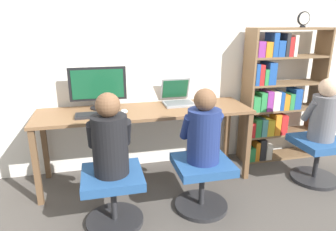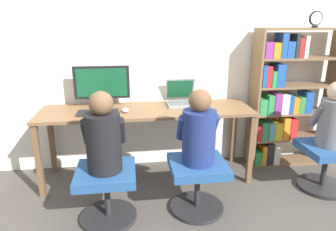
{
  "view_description": "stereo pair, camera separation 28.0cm",
  "coord_description": "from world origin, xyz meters",
  "px_view_note": "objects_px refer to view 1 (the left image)",
  "views": [
    {
      "loc": [
        -0.44,
        -2.5,
        1.58
      ],
      "look_at": [
        0.19,
        0.1,
        0.73
      ],
      "focal_mm": 32.0,
      "sensor_mm": 36.0,
      "label": 1
    },
    {
      "loc": [
        -0.16,
        -2.55,
        1.58
      ],
      "look_at": [
        0.19,
        0.1,
        0.73
      ],
      "focal_mm": 32.0,
      "sensor_mm": 36.0,
      "label": 2
    }
  ],
  "objects_px": {
    "person_at_monitor": "(110,139)",
    "person_at_laptop": "(204,130)",
    "office_chair_left": "(113,192)",
    "desk_clock": "(304,19)",
    "desktop_monitor": "(98,87)",
    "bookshelf": "(275,98)",
    "laptop": "(178,99)",
    "office_chair_right": "(202,179)",
    "person_near_shelf": "(324,113)",
    "office_chair_side": "(317,155)",
    "keyboard": "(97,115)"
  },
  "relations": [
    {
      "from": "person_at_monitor",
      "to": "person_at_laptop",
      "type": "height_order",
      "value": "person_at_monitor"
    },
    {
      "from": "office_chair_left",
      "to": "desk_clock",
      "type": "bearing_deg",
      "value": 19.6
    },
    {
      "from": "desktop_monitor",
      "to": "desk_clock",
      "type": "height_order",
      "value": "desk_clock"
    },
    {
      "from": "desktop_monitor",
      "to": "office_chair_left",
      "type": "distance_m",
      "value": 1.07
    },
    {
      "from": "bookshelf",
      "to": "desk_clock",
      "type": "bearing_deg",
      "value": -14.82
    },
    {
      "from": "laptop",
      "to": "office_chair_left",
      "type": "xyz_separation_m",
      "value": [
        -0.75,
        -0.83,
        -0.52
      ]
    },
    {
      "from": "laptop",
      "to": "desk_clock",
      "type": "height_order",
      "value": "desk_clock"
    },
    {
      "from": "person_at_laptop",
      "to": "bookshelf",
      "type": "height_order",
      "value": "bookshelf"
    },
    {
      "from": "desktop_monitor",
      "to": "bookshelf",
      "type": "relative_size",
      "value": 0.36
    },
    {
      "from": "office_chair_right",
      "to": "desk_clock",
      "type": "xyz_separation_m",
      "value": [
        1.33,
        0.71,
        1.32
      ]
    },
    {
      "from": "desk_clock",
      "to": "person_at_laptop",
      "type": "bearing_deg",
      "value": -152.11
    },
    {
      "from": "person_at_monitor",
      "to": "desk_clock",
      "type": "distance_m",
      "value": 2.38
    },
    {
      "from": "person_at_laptop",
      "to": "person_near_shelf",
      "type": "distance_m",
      "value": 1.32
    },
    {
      "from": "person_at_monitor",
      "to": "person_near_shelf",
      "type": "relative_size",
      "value": 1.04
    },
    {
      "from": "desktop_monitor",
      "to": "office_chair_left",
      "type": "bearing_deg",
      "value": -85.93
    },
    {
      "from": "desktop_monitor",
      "to": "desk_clock",
      "type": "relative_size",
      "value": 3.4
    },
    {
      "from": "bookshelf",
      "to": "office_chair_side",
      "type": "relative_size",
      "value": 3.23
    },
    {
      "from": "person_at_monitor",
      "to": "bookshelf",
      "type": "bearing_deg",
      "value": 22.77
    },
    {
      "from": "bookshelf",
      "to": "office_chair_side",
      "type": "distance_m",
      "value": 0.77
    },
    {
      "from": "desk_clock",
      "to": "office_chair_side",
      "type": "bearing_deg",
      "value": -92.75
    },
    {
      "from": "laptop",
      "to": "office_chair_right",
      "type": "height_order",
      "value": "laptop"
    },
    {
      "from": "person_at_laptop",
      "to": "person_near_shelf",
      "type": "xyz_separation_m",
      "value": [
        1.3,
        0.18,
        0.0
      ]
    },
    {
      "from": "laptop",
      "to": "person_at_monitor",
      "type": "relative_size",
      "value": 0.52
    },
    {
      "from": "office_chair_right",
      "to": "bookshelf",
      "type": "height_order",
      "value": "bookshelf"
    },
    {
      "from": "office_chair_right",
      "to": "bookshelf",
      "type": "bearing_deg",
      "value": 33.99
    },
    {
      "from": "desktop_monitor",
      "to": "person_at_monitor",
      "type": "xyz_separation_m",
      "value": [
        0.06,
        -0.82,
        -0.23
      ]
    },
    {
      "from": "person_at_monitor",
      "to": "bookshelf",
      "type": "height_order",
      "value": "bookshelf"
    },
    {
      "from": "office_chair_side",
      "to": "person_near_shelf",
      "type": "relative_size",
      "value": 0.76
    },
    {
      "from": "bookshelf",
      "to": "desk_clock",
      "type": "xyz_separation_m",
      "value": [
        0.2,
        -0.05,
        0.85
      ]
    },
    {
      "from": "person_at_laptop",
      "to": "office_chair_side",
      "type": "height_order",
      "value": "person_at_laptop"
    },
    {
      "from": "office_chair_left",
      "to": "person_near_shelf",
      "type": "height_order",
      "value": "person_near_shelf"
    },
    {
      "from": "office_chair_left",
      "to": "office_chair_side",
      "type": "relative_size",
      "value": 1.0
    },
    {
      "from": "desk_clock",
      "to": "person_near_shelf",
      "type": "distance_m",
      "value": 1.02
    },
    {
      "from": "office_chair_left",
      "to": "person_at_monitor",
      "type": "height_order",
      "value": "person_at_monitor"
    },
    {
      "from": "laptop",
      "to": "person_near_shelf",
      "type": "xyz_separation_m",
      "value": [
        1.31,
        -0.6,
        -0.07
      ]
    },
    {
      "from": "laptop",
      "to": "desk_clock",
      "type": "xyz_separation_m",
      "value": [
        1.33,
        -0.08,
        0.8
      ]
    },
    {
      "from": "office_chair_left",
      "to": "bookshelf",
      "type": "distance_m",
      "value": 2.1
    },
    {
      "from": "person_at_monitor",
      "to": "office_chair_side",
      "type": "xyz_separation_m",
      "value": [
        2.06,
        0.21,
        -0.46
      ]
    },
    {
      "from": "office_chair_right",
      "to": "office_chair_left",
      "type": "bearing_deg",
      "value": -177.35
    },
    {
      "from": "desktop_monitor",
      "to": "person_at_laptop",
      "type": "bearing_deg",
      "value": -43.8
    },
    {
      "from": "desktop_monitor",
      "to": "person_near_shelf",
      "type": "height_order",
      "value": "desktop_monitor"
    },
    {
      "from": "bookshelf",
      "to": "office_chair_side",
      "type": "bearing_deg",
      "value": -73.08
    },
    {
      "from": "desktop_monitor",
      "to": "office_chair_side",
      "type": "bearing_deg",
      "value": -15.87
    },
    {
      "from": "desktop_monitor",
      "to": "keyboard",
      "type": "height_order",
      "value": "desktop_monitor"
    },
    {
      "from": "office_chair_right",
      "to": "person_at_monitor",
      "type": "relative_size",
      "value": 0.73
    },
    {
      "from": "person_at_laptop",
      "to": "bookshelf",
      "type": "bearing_deg",
      "value": 33.84
    },
    {
      "from": "desktop_monitor",
      "to": "office_chair_side",
      "type": "relative_size",
      "value": 1.17
    },
    {
      "from": "keyboard",
      "to": "person_at_monitor",
      "type": "height_order",
      "value": "person_at_monitor"
    },
    {
      "from": "bookshelf",
      "to": "desk_clock",
      "type": "height_order",
      "value": "desk_clock"
    },
    {
      "from": "keyboard",
      "to": "person_at_laptop",
      "type": "distance_m",
      "value": 1.0
    }
  ]
}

